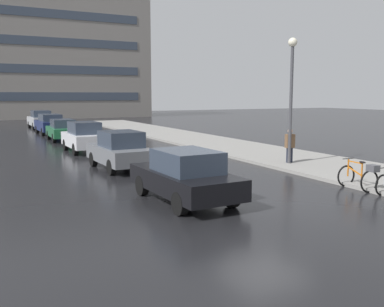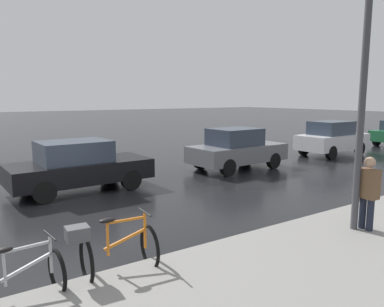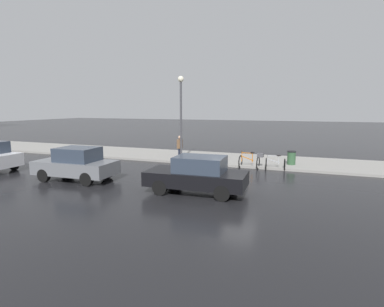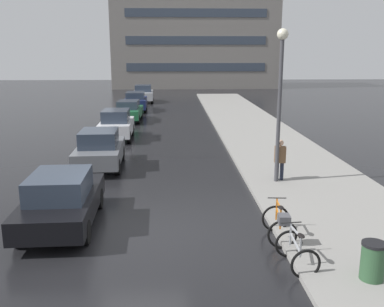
# 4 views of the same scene
# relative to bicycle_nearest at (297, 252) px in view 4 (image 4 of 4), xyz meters

# --- Properties ---
(ground_plane) EXTENTS (140.00, 140.00, 0.00)m
(ground_plane) POSITION_rel_bicycle_nearest_xyz_m (-3.69, 1.78, -0.38)
(ground_plane) COLOR black
(sidewalk_kerb) EXTENTS (4.80, 60.00, 0.14)m
(sidewalk_kerb) POSITION_rel_bicycle_nearest_xyz_m (2.31, 11.78, -0.31)
(sidewalk_kerb) COLOR gray
(sidewalk_kerb) RESTS_ON ground
(bicycle_nearest) EXTENTS (0.79, 1.16, 0.93)m
(bicycle_nearest) POSITION_rel_bicycle_nearest_xyz_m (0.00, 0.00, 0.00)
(bicycle_nearest) COLOR black
(bicycle_nearest) RESTS_ON ground
(bicycle_second) EXTENTS (0.84, 1.42, 1.02)m
(bicycle_second) POSITION_rel_bicycle_nearest_xyz_m (-0.06, 1.36, 0.12)
(bicycle_second) COLOR black
(bicycle_second) RESTS_ON ground
(car_black) EXTENTS (2.02, 4.29, 1.57)m
(car_black) POSITION_rel_bicycle_nearest_xyz_m (-5.96, 2.69, 0.40)
(car_black) COLOR black
(car_black) RESTS_ON ground
(car_grey) EXTENTS (2.00, 4.07, 1.65)m
(car_grey) POSITION_rel_bicycle_nearest_xyz_m (-5.96, 9.07, 0.43)
(car_grey) COLOR slate
(car_grey) RESTS_ON ground
(car_white) EXTENTS (1.84, 3.87, 1.70)m
(car_white) POSITION_rel_bicycle_nearest_xyz_m (-6.07, 15.38, 0.46)
(car_white) COLOR silver
(car_white) RESTS_ON ground
(car_green) EXTENTS (1.82, 4.15, 1.51)m
(car_green) POSITION_rel_bicycle_nearest_xyz_m (-6.05, 22.02, 0.38)
(car_green) COLOR #1E6038
(car_green) RESTS_ON ground
(car_navy) EXTENTS (1.95, 4.37, 1.63)m
(car_navy) POSITION_rel_bicycle_nearest_xyz_m (-6.04, 27.63, 0.45)
(car_navy) COLOR navy
(car_navy) RESTS_ON ground
(car_silver) EXTENTS (2.07, 4.34, 1.71)m
(car_silver) POSITION_rel_bicycle_nearest_xyz_m (-5.86, 34.42, 0.46)
(car_silver) COLOR #B2B5BA
(car_silver) RESTS_ON ground
(pedestrian) EXTENTS (0.42, 0.27, 1.68)m
(pedestrian) POSITION_rel_bicycle_nearest_xyz_m (1.17, 6.49, 0.56)
(pedestrian) COLOR #1E2333
(pedestrian) RESTS_ON ground
(streetlamp) EXTENTS (0.40, 0.40, 5.64)m
(streetlamp) POSITION_rel_bicycle_nearest_xyz_m (1.01, 6.32, 3.32)
(streetlamp) COLOR #424247
(streetlamp) RESTS_ON ground
(trash_bin) EXTENTS (0.52, 0.52, 0.97)m
(trash_bin) POSITION_rel_bicycle_nearest_xyz_m (1.36, -0.83, 0.10)
(trash_bin) COLOR #2D5133
(trash_bin) RESTS_ON ground
(building_facade_main) EXTENTS (22.91, 9.47, 16.49)m
(building_facade_main) POSITION_rel_bicycle_nearest_xyz_m (0.24, 54.74, 7.86)
(building_facade_main) COLOR gray
(building_facade_main) RESTS_ON ground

